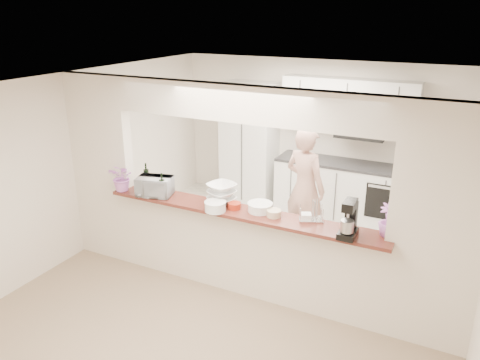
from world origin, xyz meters
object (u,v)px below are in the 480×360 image
Objects in this scene: refrigerator at (449,184)px; toaster_oven at (155,186)px; stand_mixer at (349,220)px; person at (305,188)px.

refrigerator reaches higher than toaster_oven.
toaster_oven is 1.07× the size of stand_mixer.
stand_mixer is at bearing -16.63° from toaster_oven.
person reaches higher than stand_mixer.
person is (-1.80, -1.17, 0.03)m from refrigerator.
refrigerator is at bearing 73.98° from stand_mixer.
refrigerator is 2.93m from stand_mixer.
refrigerator is at bearing 24.92° from toaster_oven.
toaster_oven is 2.14m from person.
person reaches higher than refrigerator.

